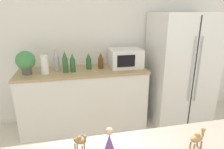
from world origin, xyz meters
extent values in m
cube|color=white|center=(0.00, 2.73, 1.27)|extent=(8.00, 0.06, 2.55)
cube|color=white|center=(-0.34, 2.40, 0.44)|extent=(1.85, 0.60, 0.88)
cube|color=tan|center=(-0.34, 2.40, 0.90)|extent=(1.88, 0.63, 0.03)
cube|color=white|center=(1.20, 2.31, 0.86)|extent=(0.93, 0.74, 1.72)
cube|color=black|center=(1.20, 1.94, 0.86)|extent=(0.01, 0.01, 1.66)
cylinder|color=#B2B5BA|center=(1.15, 1.92, 0.95)|extent=(0.02, 0.02, 0.95)
cylinder|color=#B2B5BA|center=(1.25, 1.92, 0.95)|extent=(0.02, 0.02, 0.95)
cylinder|color=#595451|center=(-1.10, 2.36, 0.96)|extent=(0.13, 0.13, 0.10)
sphere|color=#478E4C|center=(-1.10, 2.36, 1.11)|extent=(0.26, 0.26, 0.26)
cylinder|color=white|center=(-0.86, 2.32, 1.04)|extent=(0.10, 0.10, 0.26)
cube|color=white|center=(0.32, 2.42, 1.05)|extent=(0.48, 0.36, 0.28)
cube|color=black|center=(0.27, 2.24, 1.05)|extent=(0.26, 0.01, 0.17)
cylinder|color=#2D6033|center=(-0.25, 2.42, 0.99)|extent=(0.08, 0.08, 0.15)
cone|color=#2D6033|center=(-0.25, 2.42, 1.11)|extent=(0.08, 0.08, 0.09)
cylinder|color=gold|center=(-0.25, 2.42, 1.16)|extent=(0.03, 0.03, 0.01)
cylinder|color=#2D6033|center=(-0.58, 2.33, 1.01)|extent=(0.08, 0.08, 0.19)
cone|color=#2D6033|center=(-0.58, 2.33, 1.16)|extent=(0.07, 0.07, 0.11)
cylinder|color=gold|center=(-0.58, 2.33, 1.22)|extent=(0.03, 0.03, 0.01)
cylinder|color=brown|center=(-0.07, 2.42, 0.99)|extent=(0.08, 0.08, 0.15)
cone|color=brown|center=(-0.07, 2.42, 1.11)|extent=(0.07, 0.07, 0.09)
cylinder|color=gold|center=(-0.07, 2.42, 1.16)|extent=(0.03, 0.03, 0.01)
cylinder|color=#B2B7BC|center=(-0.71, 2.45, 1.01)|extent=(0.08, 0.08, 0.20)
cone|color=#B2B7BC|center=(-0.71, 2.45, 1.17)|extent=(0.08, 0.08, 0.11)
cylinder|color=gold|center=(-0.71, 2.45, 1.23)|extent=(0.03, 0.03, 0.01)
cylinder|color=#2D6033|center=(-0.48, 2.33, 1.00)|extent=(0.08, 0.08, 0.17)
cone|color=#2D6033|center=(-0.48, 2.33, 1.13)|extent=(0.07, 0.07, 0.10)
cylinder|color=gold|center=(-0.48, 2.33, 1.19)|extent=(0.03, 0.03, 0.01)
ellipsoid|color=#A87F4C|center=(0.22, 0.47, 1.00)|extent=(0.11, 0.07, 0.05)
sphere|color=#A87F4C|center=(0.22, 0.47, 1.02)|extent=(0.04, 0.04, 0.04)
cylinder|color=#A87F4C|center=(0.26, 0.48, 1.02)|extent=(0.02, 0.02, 0.05)
sphere|color=#A87F4C|center=(0.26, 0.48, 1.05)|extent=(0.03, 0.03, 0.03)
cylinder|color=#A87F4C|center=(0.24, 0.49, 0.95)|extent=(0.01, 0.01, 0.05)
cylinder|color=#A87F4C|center=(0.25, 0.47, 0.95)|extent=(0.01, 0.01, 0.05)
cylinder|color=#A87F4C|center=(0.18, 0.48, 0.95)|extent=(0.01, 0.01, 0.05)
cylinder|color=#A87F4C|center=(0.19, 0.45, 0.95)|extent=(0.01, 0.01, 0.05)
ellipsoid|color=olive|center=(-0.49, 0.62, 0.99)|extent=(0.09, 0.08, 0.04)
sphere|color=olive|center=(-0.49, 0.62, 1.01)|extent=(0.03, 0.03, 0.03)
cylinder|color=olive|center=(-0.46, 0.59, 1.01)|extent=(0.01, 0.01, 0.04)
sphere|color=olive|center=(-0.46, 0.59, 1.03)|extent=(0.02, 0.02, 0.02)
cylinder|color=olive|center=(-0.47, 0.61, 0.94)|extent=(0.01, 0.01, 0.04)
cylinder|color=olive|center=(-0.48, 0.59, 0.94)|extent=(0.01, 0.01, 0.04)
cylinder|color=olive|center=(-0.51, 0.64, 0.94)|extent=(0.01, 0.01, 0.04)
cylinder|color=olive|center=(-0.52, 0.62, 0.94)|extent=(0.01, 0.01, 0.04)
cone|color=#6B4784|center=(-0.32, 0.56, 0.98)|extent=(0.07, 0.07, 0.12)
sphere|color=tan|center=(-0.32, 0.56, 1.07)|extent=(0.05, 0.05, 0.05)
camera|label=1|loc=(-0.52, -0.44, 1.75)|focal=32.00mm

